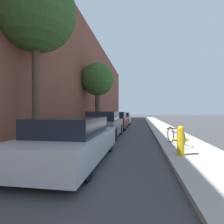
{
  "coord_description": "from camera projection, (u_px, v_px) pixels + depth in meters",
  "views": [
    {
      "loc": [
        1.09,
        0.81,
        1.48
      ],
      "look_at": [
        -0.43,
        10.4,
        1.44
      ],
      "focal_mm": 29.02,
      "sensor_mm": 36.0,
      "label": 1
    }
  ],
  "objects": [
    {
      "name": "sidewalk_right",
      "position": [
        163.0,
        129.0,
        14.73
      ],
      "size": [
        2.0,
        52.0,
        0.12
      ],
      "color": "#ADA89E",
      "rests_on": "ground"
    },
    {
      "name": "parked_car_grey",
      "position": [
        104.0,
        125.0,
        10.25
      ],
      "size": [
        1.7,
        4.14,
        1.46
      ],
      "color": "black",
      "rests_on": "ground"
    },
    {
      "name": "building_facade_left",
      "position": [
        79.0,
        72.0,
        15.83
      ],
      "size": [
        0.7,
        52.0,
        9.8
      ],
      "color": "brown",
      "rests_on": "ground"
    },
    {
      "name": "fire_hydrant",
      "position": [
        181.0,
        140.0,
        5.6
      ],
      "size": [
        0.47,
        0.22,
        0.91
      ],
      "color": "gold",
      "rests_on": "sidewalk_right"
    },
    {
      "name": "parked_car_champagne",
      "position": [
        122.0,
        119.0,
        20.23
      ],
      "size": [
        1.85,
        4.17,
        1.34
      ],
      "color": "black",
      "rests_on": "ground"
    },
    {
      "name": "parked_car_maroon",
      "position": [
        116.0,
        121.0,
        15.29
      ],
      "size": [
        1.87,
        4.53,
        1.43
      ],
      "color": "black",
      "rests_on": "ground"
    },
    {
      "name": "bicycle",
      "position": [
        175.0,
        136.0,
        7.38
      ],
      "size": [
        0.53,
        1.64,
        0.68
      ],
      "rotation": [
        0.0,
        0.0,
        0.23
      ],
      "color": "black",
      "rests_on": "sidewalk_right"
    },
    {
      "name": "street_tree_near",
      "position": [
        36.0,
        12.0,
        7.29
      ],
      "size": [
        3.26,
        3.26,
        7.05
      ],
      "color": "#4C3A2B",
      "rests_on": "sidewalk_left"
    },
    {
      "name": "street_tree_far",
      "position": [
        97.0,
        80.0,
        16.14
      ],
      "size": [
        2.93,
        2.93,
        5.69
      ],
      "color": "#4C3A2B",
      "rests_on": "sidewalk_left"
    },
    {
      "name": "parked_car_silver",
      "position": [
        72.0,
        140.0,
        5.31
      ],
      "size": [
        1.88,
        4.58,
        1.29
      ],
      "color": "black",
      "rests_on": "ground"
    },
    {
      "name": "sidewalk_left",
      "position": [
        94.0,
        128.0,
        15.64
      ],
      "size": [
        2.0,
        52.0,
        0.12
      ],
      "color": "#ADA89E",
      "rests_on": "ground"
    },
    {
      "name": "ground_plane",
      "position": [
        127.0,
        129.0,
        15.18
      ],
      "size": [
        120.0,
        120.0,
        0.0
      ],
      "primitive_type": "plane",
      "color": "#3D3D3F"
    }
  ]
}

